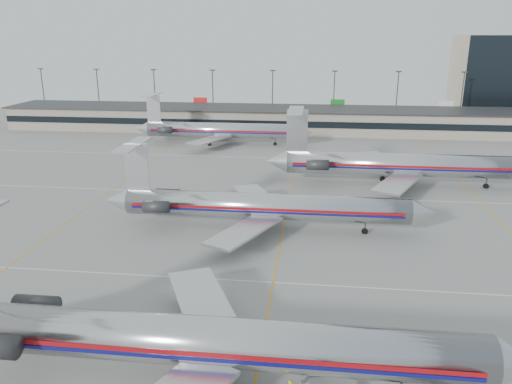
# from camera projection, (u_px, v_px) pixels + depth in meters

# --- Properties ---
(ground) EXTENTS (260.00, 260.00, 0.00)m
(ground) POSITION_uv_depth(u_px,v_px,m) (263.00, 337.00, 43.07)
(ground) COLOR gray
(ground) RESTS_ON ground
(apron_markings) EXTENTS (160.00, 0.15, 0.02)m
(apron_markings) POSITION_uv_depth(u_px,v_px,m) (273.00, 282.00, 52.54)
(apron_markings) COLOR silver
(apron_markings) RESTS_ON ground
(terminal) EXTENTS (162.00, 17.00, 6.25)m
(terminal) POSITION_uv_depth(u_px,v_px,m) (301.00, 120.00, 134.94)
(terminal) COLOR gray
(terminal) RESTS_ON ground
(light_mast_row) EXTENTS (163.60, 0.40, 15.28)m
(light_mast_row) POSITION_uv_depth(u_px,v_px,m) (303.00, 94.00, 146.60)
(light_mast_row) COLOR #38383D
(light_mast_row) RESTS_ON ground
(distant_building) EXTENTS (30.00, 20.00, 25.00)m
(distant_building) POSITION_uv_depth(u_px,v_px,m) (506.00, 78.00, 153.62)
(distant_building) COLOR tan
(distant_building) RESTS_ON ground
(jet_foreground) EXTENTS (46.65, 27.47, 12.21)m
(jet_foreground) POSITION_uv_depth(u_px,v_px,m) (196.00, 340.00, 36.55)
(jet_foreground) COLOR silver
(jet_foreground) RESTS_ON ground
(jet_second_row) EXTENTS (43.81, 25.79, 11.47)m
(jet_second_row) POSITION_uv_depth(u_px,v_px,m) (259.00, 206.00, 66.08)
(jet_second_row) COLOR silver
(jet_second_row) RESTS_ON ground
(jet_third_row) EXTENTS (47.47, 29.20, 12.98)m
(jet_third_row) POSITION_uv_depth(u_px,v_px,m) (399.00, 164.00, 85.49)
(jet_third_row) COLOR silver
(jet_third_row) RESTS_ON ground
(jet_back_row) EXTENTS (42.89, 26.38, 11.73)m
(jet_back_row) POSITION_uv_depth(u_px,v_px,m) (219.00, 130.00, 118.67)
(jet_back_row) COLOR silver
(jet_back_row) RESTS_ON ground
(belt_loader) EXTENTS (4.80, 2.16, 2.47)m
(belt_loader) POSITION_uv_depth(u_px,v_px,m) (330.00, 383.00, 36.35)
(belt_loader) COLOR gray
(belt_loader) RESTS_ON ground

